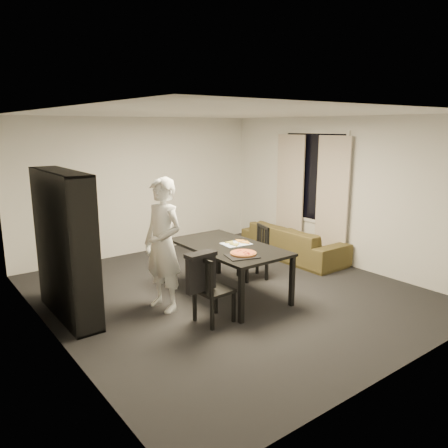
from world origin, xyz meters
TOP-DOWN VIEW (x-y plane):
  - room at (0.00, 0.00)m, footprint 5.01×5.51m
  - window_pane at (2.48, 0.60)m, footprint 0.02×1.40m
  - window_frame at (2.48, 0.60)m, footprint 0.03×1.52m
  - curtain_left at (2.40, 0.08)m, footprint 0.03×0.70m
  - curtain_right at (2.40, 1.12)m, footprint 0.03×0.70m
  - bookshelf at (-2.16, 0.60)m, footprint 0.35×1.50m
  - dining_table at (-0.06, -0.08)m, footprint 1.00×1.80m
  - chair_left at (-0.84, -0.70)m, footprint 0.43×0.43m
  - chair_right at (0.77, 0.22)m, footprint 0.50×0.50m
  - draped_jacket at (-0.96, -0.71)m, footprint 0.41×0.20m
  - person at (-1.05, 0.05)m, footprint 0.55×0.72m
  - baking_tray at (-0.25, -0.63)m, footprint 0.47×0.42m
  - pepperoni_pizza at (-0.19, -0.58)m, footprint 0.35×0.35m
  - kitchen_towel at (0.08, -0.09)m, footprint 0.43×0.34m
  - pizza_slices at (0.11, -0.08)m, footprint 0.42×0.37m
  - sofa at (2.05, 0.64)m, footprint 0.82×2.09m

SIDE VIEW (x-z plane):
  - sofa at x=2.05m, z-range 0.00..0.61m
  - chair_right at x=0.77m, z-range 0.06..0.93m
  - chair_left at x=-0.84m, z-range 0.06..0.94m
  - dining_table at x=-0.06m, z-range 0.31..1.06m
  - draped_jacket at x=-0.96m, z-range 0.48..0.97m
  - kitchen_towel at x=0.08m, z-range 0.75..0.76m
  - baking_tray at x=-0.25m, z-range 0.75..0.76m
  - pizza_slices at x=0.11m, z-range 0.76..0.77m
  - pepperoni_pizza at x=-0.19m, z-range 0.76..0.79m
  - person at x=-1.05m, z-range 0.00..1.79m
  - bookshelf at x=-2.16m, z-range 0.00..1.90m
  - curtain_left at x=2.40m, z-range 0.02..2.27m
  - curtain_right at x=2.40m, z-range 0.02..2.27m
  - room at x=0.00m, z-range 0.00..2.60m
  - window_pane at x=2.48m, z-range 0.70..2.30m
  - window_frame at x=2.48m, z-range 0.64..2.36m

